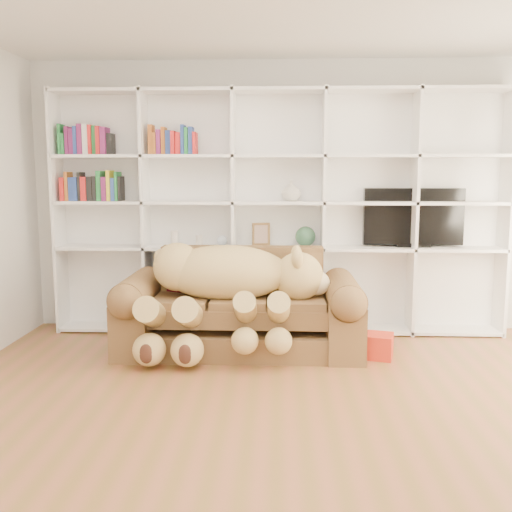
{
  "coord_description": "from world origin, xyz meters",
  "views": [
    {
      "loc": [
        0.01,
        -3.32,
        1.57
      ],
      "look_at": [
        -0.19,
        1.63,
        0.86
      ],
      "focal_mm": 40.0,
      "sensor_mm": 36.0,
      "label": 1
    }
  ],
  "objects_px": {
    "sofa": "(240,312)",
    "teddy_bear": "(226,285)",
    "gift_box": "(377,346)",
    "tv": "(413,218)"
  },
  "relations": [
    {
      "from": "sofa",
      "to": "teddy_bear",
      "type": "distance_m",
      "value": 0.36
    },
    {
      "from": "sofa",
      "to": "tv",
      "type": "height_order",
      "value": "tv"
    },
    {
      "from": "teddy_bear",
      "to": "gift_box",
      "type": "xyz_separation_m",
      "value": [
        1.31,
        -0.01,
        -0.53
      ]
    },
    {
      "from": "sofa",
      "to": "teddy_bear",
      "type": "bearing_deg",
      "value": -121.14
    },
    {
      "from": "sofa",
      "to": "tv",
      "type": "bearing_deg",
      "value": 21.8
    },
    {
      "from": "sofa",
      "to": "teddy_bear",
      "type": "xyz_separation_m",
      "value": [
        -0.11,
        -0.18,
        0.29
      ]
    },
    {
      "from": "sofa",
      "to": "gift_box",
      "type": "bearing_deg",
      "value": -9.22
    },
    {
      "from": "gift_box",
      "to": "tv",
      "type": "distance_m",
      "value": 1.43
    },
    {
      "from": "sofa",
      "to": "gift_box",
      "type": "height_order",
      "value": "sofa"
    },
    {
      "from": "sofa",
      "to": "tv",
      "type": "distance_m",
      "value": 1.97
    }
  ]
}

